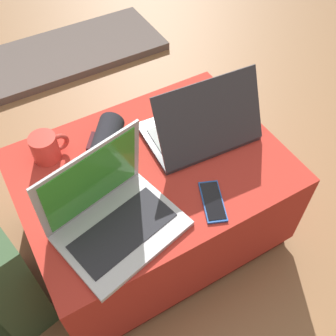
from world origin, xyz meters
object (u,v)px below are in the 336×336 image
at_px(laptop_near, 112,214).
at_px(laptop_far, 201,127).
at_px(cell_phone, 213,201).
at_px(coffee_mug, 46,147).
at_px(wrist_brace, 105,144).

relative_size(laptop_near, laptop_far, 1.02).
xyz_separation_m(cell_phone, coffee_mug, (-0.37, 0.43, 0.04)).
bearing_deg(cell_phone, laptop_far, 86.76).
bearing_deg(coffee_mug, laptop_far, -20.02).
relative_size(laptop_far, coffee_mug, 3.00).
bearing_deg(laptop_near, wrist_brace, 56.01).
bearing_deg(laptop_far, cell_phone, 68.33).
relative_size(laptop_near, wrist_brace, 1.72).
relative_size(laptop_far, wrist_brace, 1.70).
bearing_deg(cell_phone, laptop_near, -173.42).
bearing_deg(cell_phone, coffee_mug, 153.11).
relative_size(laptop_far, cell_phone, 2.34).
xyz_separation_m(laptop_near, coffee_mug, (-0.08, 0.35, -0.01)).
bearing_deg(wrist_brace, laptop_far, -17.37).
height_order(laptop_near, wrist_brace, laptop_near).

